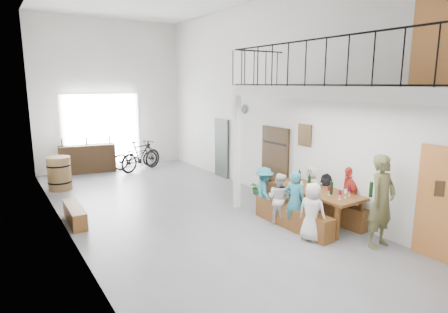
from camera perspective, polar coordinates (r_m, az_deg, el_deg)
floor at (r=9.64m, az=-6.08°, el=-8.23°), size 12.00×12.00×0.00m
room_walls at (r=9.11m, az=-6.55°, el=13.37°), size 12.00×12.00×12.00m
gateway_portal at (r=14.68m, az=-18.08°, el=3.56°), size 2.80×0.08×2.80m
right_wall_decor at (r=9.33m, az=14.09°, el=1.88°), size 0.07×8.28×5.07m
balcony at (r=7.84m, az=17.58°, el=8.99°), size 1.52×5.62×4.00m
tasting_table at (r=8.88m, az=13.74°, el=-5.42°), size 0.96×2.24×0.79m
bench_inner at (r=8.59m, az=10.31°, el=-9.05°), size 0.37×2.17×0.50m
bench_wall at (r=9.29m, az=15.11°, el=-7.68°), size 0.43×2.21×0.51m
tableware at (r=8.78m, az=13.85°, el=-4.10°), size 0.59×1.64×0.35m
side_bench at (r=9.41m, az=-21.78°, el=-8.20°), size 0.35×1.42×0.40m
oak_barrel at (r=12.35m, az=-23.81°, el=-2.38°), size 0.69×0.69×1.01m
serving_counter at (r=14.39m, az=-20.05°, el=-0.32°), size 1.98×0.85×1.01m
counter_bottles at (r=14.28m, az=-20.22°, el=2.22°), size 1.66×0.28×0.28m
guest_left_a at (r=7.91m, az=13.27°, el=-8.18°), size 0.55×0.69×1.22m
guest_left_b at (r=8.33m, az=10.74°, el=-6.69°), size 0.48×0.57×1.33m
guest_left_c at (r=8.68m, az=8.41°, el=-6.35°), size 0.60×0.69×1.19m
guest_left_d at (r=9.15m, az=6.15°, el=-5.34°), size 0.69×0.89×1.21m
guest_right_a at (r=9.02m, az=18.39°, el=-5.64°), size 0.63×0.85×1.34m
guest_right_b at (r=9.37m, az=15.23°, el=-5.72°), size 0.65×1.04×1.07m
guest_right_c at (r=9.75m, az=13.37°, el=-4.73°), size 0.51×0.64×1.15m
host_standing at (r=7.94m, az=22.90°, el=-6.32°), size 0.70×0.48×1.85m
potted_plant at (r=11.00m, az=4.92°, el=-4.66°), size 0.47×0.44×0.41m
bicycle_near at (r=14.59m, az=-13.36°, el=0.09°), size 1.84×0.73×0.95m
bicycle_far at (r=14.11m, az=-12.53°, el=0.13°), size 1.94×1.21×1.13m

